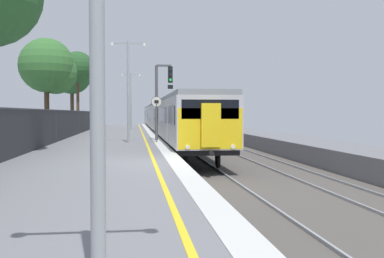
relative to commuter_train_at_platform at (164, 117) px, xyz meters
name	(u,v)px	position (x,y,z in m)	size (l,w,h in m)	color
ground	(242,180)	(0.54, -33.39, -1.88)	(17.40, 110.00, 1.21)	slate
commuter_train_at_platform	(164,117)	(0.00, 0.00, 0.00)	(2.83, 60.45, 3.81)	#B7B7BC
signal_gantry	(161,93)	(-1.46, -20.24, 1.64)	(1.10, 0.24, 4.64)	#47474C
speed_limit_sign	(157,113)	(-1.85, -22.30, 0.40)	(0.59, 0.08, 2.61)	#59595B
platform_lamp_mid	(128,83)	(-3.44, -22.22, 2.10)	(2.00, 0.20, 5.72)	#93999E
platform_lamp_far	(131,96)	(-3.44, 0.12, 2.14)	(2.00, 0.20, 5.80)	#93999E
background_tree_left	(77,69)	(-8.71, -1.31, 4.83)	(3.18, 3.18, 7.83)	#473323
background_tree_centre	(71,76)	(-10.12, 4.42, 4.57)	(4.42, 4.42, 8.22)	#473323
background_tree_right	(49,68)	(-9.32, -13.31, 3.73)	(4.18, 4.01, 7.18)	#473323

